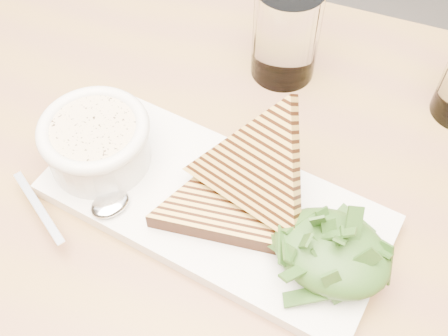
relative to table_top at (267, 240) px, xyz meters
The scene contains 13 objects.
table_top is the anchor object (origin of this frame).
table_leg_bl 0.72m from the table_top, 147.60° to the left, with size 0.06×0.06×0.69m, color #8A5F41.
platter 0.07m from the table_top, behind, with size 0.35×0.16×0.02m, color white.
soup_bowl 0.20m from the table_top, behind, with size 0.11×0.11×0.04m, color white.
soup 0.21m from the table_top, behind, with size 0.09×0.09×0.01m, color beige.
bowl_rim 0.21m from the table_top, behind, with size 0.12×0.12×0.01m, color white.
sandwich_flat 0.07m from the table_top, behind, with size 0.16×0.16×0.02m, color gold, non-canonical shape.
sandwich_lean 0.09m from the table_top, 143.05° to the left, with size 0.16×0.16×0.09m, color gold, non-canonical shape.
salad_base 0.09m from the table_top, 10.93° to the right, with size 0.11×0.09×0.04m, color #1A3A13.
arugula_pile 0.10m from the table_top, 10.93° to the right, with size 0.11×0.10×0.05m, color #3B6224, non-canonical shape.
spoon_bowl 0.17m from the table_top, 157.55° to the right, with size 0.03×0.04×0.01m, color silver.
spoon_handle 0.24m from the table_top, 154.83° to the right, with size 0.10×0.01×0.00m, color silver.
glass_near 0.25m from the table_top, 111.83° to the left, with size 0.08×0.08×0.12m, color white.
Camera 1 is at (0.06, -0.23, 1.23)m, focal length 45.00 mm.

